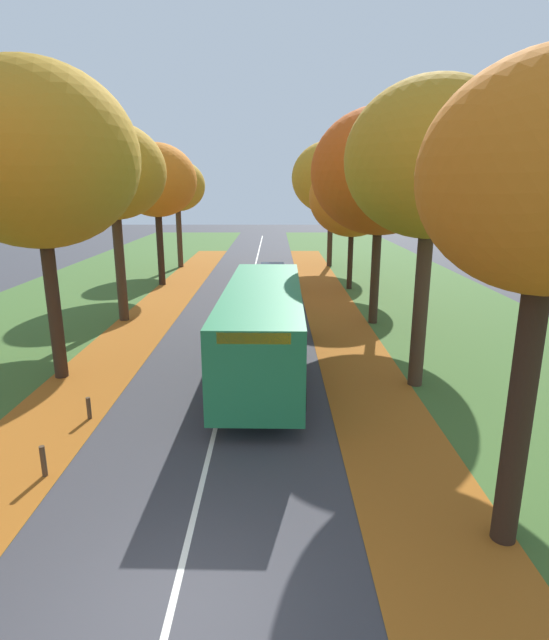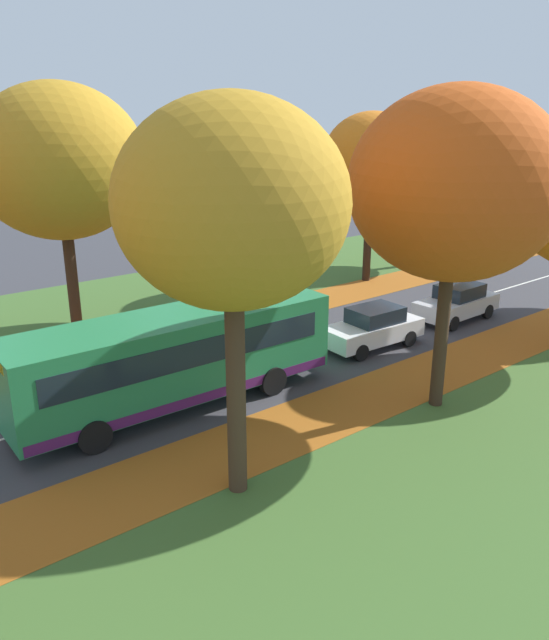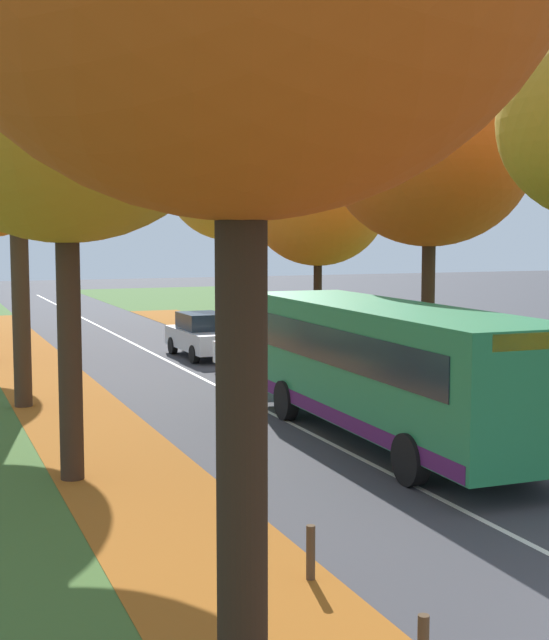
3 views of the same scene
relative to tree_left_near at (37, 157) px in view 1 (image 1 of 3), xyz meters
The scene contains 19 objects.
ground_plane 13.32m from the tree_left_near, 59.93° to the right, with size 160.00×160.00×0.00m, color #38383D.
grass_verge_left 12.97m from the tree_left_near, 109.13° to the left, with size 12.00×90.00×0.01m, color #3D6028.
leaf_litter_left 8.34m from the tree_left_near, 76.20° to the left, with size 2.80×60.00×0.00m, color #9E5619.
grass_verge_right 19.39m from the tree_left_near, 34.63° to the left, with size 12.00×90.00×0.01m, color #3D6028.
leaf_litter_right 13.17m from the tree_left_near, 22.54° to the left, with size 2.80×60.00×0.00m, color #9E5619.
road_centre_line 13.69m from the tree_left_near, 61.16° to the left, with size 0.12×80.00×0.01m, color silver.
tree_left_near is the anchor object (origin of this frame).
tree_left_mid 7.47m from the tree_left_near, 90.39° to the left, with size 4.77×4.77×9.07m.
tree_left_far 16.42m from the tree_left_near, 90.54° to the left, with size 5.03×5.03×8.90m.
tree_left_distant 23.98m from the tree_left_near, 90.75° to the left, with size 4.33×4.33×8.29m.
tree_right_near 11.82m from the tree_left_near, ahead, with size 5.09×5.09×9.30m.
tree_right_mid 13.77m from the tree_left_near, 30.34° to the left, with size 6.13×6.13×9.64m.
tree_right_far 19.29m from the tree_left_near, 51.63° to the left, with size 5.26×5.26×7.99m.
tree_right_distant 27.06m from the tree_left_near, 64.45° to the left, with size 6.22×6.22×9.73m.
bollard_third 9.29m from the tree_left_near, 70.70° to the right, with size 0.12×0.12×0.74m, color #4C3823.
bollard_fourth 7.79m from the tree_left_near, 56.77° to the right, with size 0.12×0.12×0.64m, color #4C3823.
bus 8.73m from the tree_left_near, ahead, with size 2.81×10.45×2.98m.
car_white_lead 13.16m from the tree_left_near, 51.93° to the left, with size 1.94×4.28×1.62m.
car_silver_following 17.38m from the tree_left_near, 63.97° to the left, with size 1.85×4.23×1.62m.
Camera 1 is at (1.58, -6.11, 6.24)m, focal length 28.00 mm.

